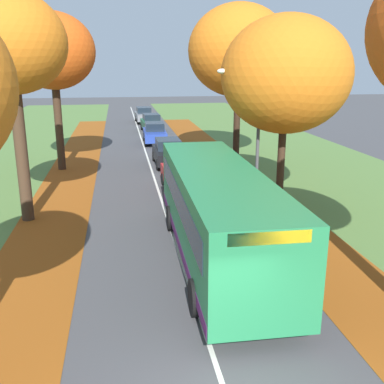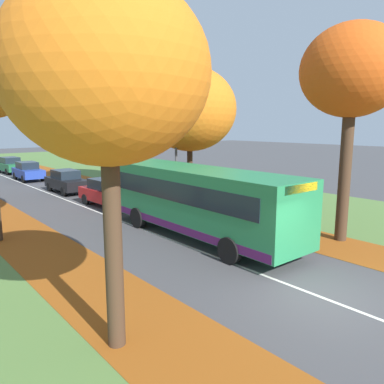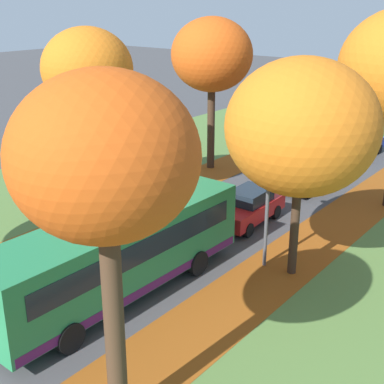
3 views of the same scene
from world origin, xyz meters
The scene contains 15 objects.
leaf_litter_left centered at (-4.60, 14.00, 0.01)m, with size 2.80×60.00×0.00m, color #8C4714.
grass_verge_right centered at (9.20, 20.00, 0.00)m, with size 12.00×90.00×0.01m, color #517538.
leaf_litter_right centered at (4.60, 14.00, 0.01)m, with size 2.80×60.00×0.00m, color #8C4714.
road_centre_line centered at (0.00, 20.00, 0.00)m, with size 0.12×80.00×0.01m, color silver.
tree_left_near centered at (-5.63, 11.67, 6.81)m, with size 4.18×4.18×8.76m.
tree_left_mid centered at (-5.30, 20.79, 6.77)m, with size 4.75×4.75×8.96m.
tree_right_near centered at (5.13, 11.89, 5.69)m, with size 5.41×5.41×8.13m.
tree_right_mid centered at (5.55, 21.14, 6.87)m, with size 6.15×6.15×9.65m.
streetlamp_right centered at (3.67, 11.76, 3.74)m, with size 1.89×0.28×6.00m.
bus centered at (1.15, 6.68, 1.70)m, with size 2.77×10.43×2.98m.
car_red_lead centered at (1.22, 14.93, 0.81)m, with size 1.91×4.26×1.62m.
car_black_following centered at (1.16, 20.97, 0.81)m, with size 1.81×4.21×1.62m.
car_blue_third_in_line centered at (0.97, 29.07, 0.81)m, with size 1.85×4.23×1.62m.
car_green_fourth_in_line centered at (1.20, 35.40, 0.81)m, with size 1.94×4.28×1.62m.
car_grey_trailing centered at (0.89, 42.14, 0.81)m, with size 1.88×4.25×1.62m.
Camera 1 is at (-1.81, -6.49, 6.17)m, focal length 42.00 mm.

